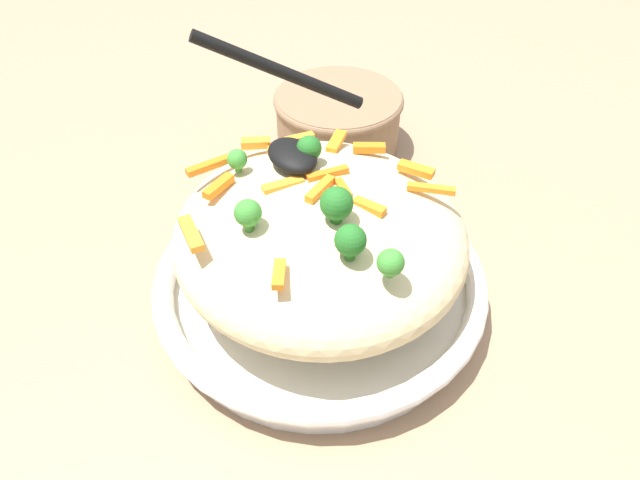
{
  "coord_description": "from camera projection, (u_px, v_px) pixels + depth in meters",
  "views": [
    {
      "loc": [
        0.35,
        -0.2,
        0.45
      ],
      "look_at": [
        0.0,
        0.0,
        0.08
      ],
      "focal_mm": 33.69,
      "sensor_mm": 36.0,
      "label": 1
    }
  ],
  "objects": [
    {
      "name": "broccoli_floret_2",
      "position": [
        248.0,
        213.0,
        0.47
      ],
      "size": [
        0.02,
        0.02,
        0.03
      ],
      "color": "#377928",
      "rests_on": "pasta_mound"
    },
    {
      "name": "broccoli_floret_4",
      "position": [
        237.0,
        160.0,
        0.53
      ],
      "size": [
        0.02,
        0.02,
        0.02
      ],
      "color": "#377928",
      "rests_on": "pasta_mound"
    },
    {
      "name": "carrot_piece_3",
      "position": [
        318.0,
        188.0,
        0.51
      ],
      "size": [
        0.02,
        0.04,
        0.01
      ],
      "primitive_type": "cube",
      "rotation": [
        0.0,
        0.0,
        2.05
      ],
      "color": "orange",
      "rests_on": "pasta_mound"
    },
    {
      "name": "broccoli_floret_1",
      "position": [
        337.0,
        204.0,
        0.47
      ],
      "size": [
        0.03,
        0.03,
        0.03
      ],
      "color": "#205B1C",
      "rests_on": "pasta_mound"
    },
    {
      "name": "carrot_piece_10",
      "position": [
        431.0,
        188.0,
        0.52
      ],
      "size": [
        0.03,
        0.04,
        0.01
      ],
      "primitive_type": "cube",
      "rotation": [
        0.0,
        0.0,
        3.99
      ],
      "color": "orange",
      "rests_on": "pasta_mound"
    },
    {
      "name": "carrot_piece_8",
      "position": [
        209.0,
        166.0,
        0.54
      ],
      "size": [
        0.01,
        0.04,
        0.01
      ],
      "primitive_type": "cube",
      "rotation": [
        0.0,
        0.0,
        4.78
      ],
      "color": "orange",
      "rests_on": "pasta_mound"
    },
    {
      "name": "carrot_piece_4",
      "position": [
        328.0,
        174.0,
        0.52
      ],
      "size": [
        0.01,
        0.04,
        0.01
      ],
      "primitive_type": "cube",
      "rotation": [
        0.0,
        0.0,
        1.46
      ],
      "color": "orange",
      "rests_on": "pasta_mound"
    },
    {
      "name": "carrot_piece_1",
      "position": [
        283.0,
        185.0,
        0.51
      ],
      "size": [
        0.01,
        0.04,
        0.01
      ],
      "primitive_type": "cube",
      "rotation": [
        0.0,
        0.0,
        4.62
      ],
      "color": "orange",
      "rests_on": "pasta_mound"
    },
    {
      "name": "carrot_piece_9",
      "position": [
        279.0,
        274.0,
        0.44
      ],
      "size": [
        0.03,
        0.02,
        0.01
      ],
      "primitive_type": "cube",
      "rotation": [
        0.0,
        0.0,
        5.73
      ],
      "color": "orange",
      "rests_on": "pasta_mound"
    },
    {
      "name": "carrot_piece_7",
      "position": [
        287.0,
        150.0,
        0.56
      ],
      "size": [
        0.02,
        0.04,
        0.01
      ],
      "primitive_type": "cube",
      "rotation": [
        0.0,
        0.0,
        4.2
      ],
      "color": "orange",
      "rests_on": "pasta_mound"
    },
    {
      "name": "carrot_piece_6",
      "position": [
        416.0,
        169.0,
        0.54
      ],
      "size": [
        0.03,
        0.03,
        0.01
      ],
      "primitive_type": "cube",
      "rotation": [
        0.0,
        0.0,
        0.55
      ],
      "color": "orange",
      "rests_on": "pasta_mound"
    },
    {
      "name": "carrot_piece_14",
      "position": [
        219.0,
        186.0,
        0.52
      ],
      "size": [
        0.02,
        0.03,
        0.01
      ],
      "primitive_type": "cube",
      "rotation": [
        0.0,
        0.0,
        5.2
      ],
      "color": "orange",
      "rests_on": "pasta_mound"
    },
    {
      "name": "carrot_piece_13",
      "position": [
        336.0,
        141.0,
        0.57
      ],
      "size": [
        0.03,
        0.03,
        0.01
      ],
      "primitive_type": "cube",
      "rotation": [
        0.0,
        0.0,
        2.3
      ],
      "color": "orange",
      "rests_on": "pasta_mound"
    },
    {
      "name": "carrot_piece_0",
      "position": [
        343.0,
        189.0,
        0.51
      ],
      "size": [
        0.03,
        0.01,
        0.01
      ],
      "primitive_type": "cube",
      "rotation": [
        0.0,
        0.0,
        2.98
      ],
      "color": "orange",
      "rests_on": "pasta_mound"
    },
    {
      "name": "carrot_piece_5",
      "position": [
        369.0,
        207.0,
        0.49
      ],
      "size": [
        0.03,
        0.02,
        0.01
      ],
      "primitive_type": "cube",
      "rotation": [
        0.0,
        0.0,
        3.6
      ],
      "color": "orange",
      "rests_on": "pasta_mound"
    },
    {
      "name": "carrot_piece_11",
      "position": [
        300.0,
        138.0,
        0.58
      ],
      "size": [
        0.01,
        0.03,
        0.01
      ],
      "primitive_type": "cube",
      "rotation": [
        0.0,
        0.0,
        1.44
      ],
      "color": "orange",
      "rests_on": "pasta_mound"
    },
    {
      "name": "ground_plane",
      "position": [
        320.0,
        301.0,
        0.6
      ],
      "size": [
        2.4,
        2.4,
        0.0
      ],
      "primitive_type": "plane",
      "color": "#9E7F60"
    },
    {
      "name": "broccoli_floret_5",
      "position": [
        387.0,
        264.0,
        0.44
      ],
      "size": [
        0.02,
        0.02,
        0.02
      ],
      "color": "#377928",
      "rests_on": "pasta_mound"
    },
    {
      "name": "companion_bowl",
      "position": [
        338.0,
        119.0,
        0.77
      ],
      "size": [
        0.16,
        0.16,
        0.08
      ],
      "color": "#8C6B4C",
      "rests_on": "ground_plane"
    },
    {
      "name": "carrot_piece_15",
      "position": [
        191.0,
        233.0,
        0.47
      ],
      "size": [
        0.04,
        0.01,
        0.01
      ],
      "primitive_type": "cube",
      "rotation": [
        0.0,
        0.0,
        6.19
      ],
      "color": "orange",
      "rests_on": "pasta_mound"
    },
    {
      "name": "carrot_piece_12",
      "position": [
        369.0,
        148.0,
        0.56
      ],
      "size": [
        0.02,
        0.03,
        0.01
      ],
      "primitive_type": "cube",
      "rotation": [
        0.0,
        0.0,
        1.04
      ],
      "color": "orange",
      "rests_on": "pasta_mound"
    },
    {
      "name": "serving_bowl",
      "position": [
        320.0,
        284.0,
        0.58
      ],
      "size": [
        0.32,
        0.32,
        0.04
      ],
      "color": "white",
      "rests_on": "ground_plane"
    },
    {
      "name": "pasta_mound",
      "position": [
        320.0,
        236.0,
        0.54
      ],
      "size": [
        0.27,
        0.26,
        0.1
      ],
      "primitive_type": "ellipsoid",
      "color": "beige",
      "rests_on": "serving_bowl"
    },
    {
      "name": "broccoli_floret_3",
      "position": [
        350.0,
        241.0,
        0.45
      ],
      "size": [
        0.02,
        0.02,
        0.03
      ],
      "color": "#205B1C",
      "rests_on": "pasta_mound"
    },
    {
      "name": "broccoli_floret_0",
      "position": [
        309.0,
        149.0,
        0.53
      ],
      "size": [
        0.02,
        0.02,
        0.03
      ],
      "color": "#205B1C",
      "rests_on": "pasta_mound"
    },
    {
      "name": "serving_spoon",
      "position": [
        289.0,
        122.0,
        0.54
      ],
      "size": [
        0.13,
        0.16,
        0.1
      ],
      "color": "black",
      "rests_on": "pasta_mound"
    },
    {
      "name": "carrot_piece_2",
      "position": [
        256.0,
        143.0,
        0.57
      ],
      "size": [
        0.02,
        0.03,
        0.01
      ],
      "primitive_type": "cube",
      "rotation": [
        0.0,
        0.0,
        4.26
      ],
      "color": "orange",
      "rests_on": "pasta_mound"
    }
  ]
}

